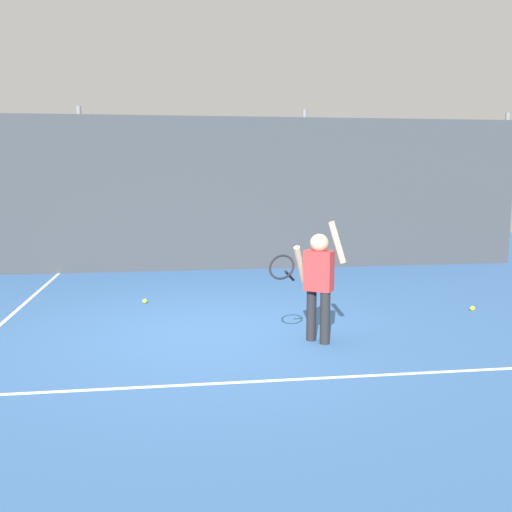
{
  "coord_description": "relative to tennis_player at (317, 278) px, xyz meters",
  "views": [
    {
      "loc": [
        -0.39,
        -6.47,
        1.86
      ],
      "look_at": [
        0.57,
        0.34,
        0.85
      ],
      "focal_mm": 40.05,
      "sensor_mm": 36.0,
      "label": 1
    }
  ],
  "objects": [
    {
      "name": "tennis_player",
      "position": [
        0.0,
        0.0,
        0.0
      ],
      "size": [
        0.89,
        0.53,
        1.35
      ],
      "rotation": [
        0.0,
        0.0,
        -0.59
      ],
      "color": "#232326",
      "rests_on": "ground"
    },
    {
      "name": "fence_post_2",
      "position": [
        0.97,
        4.99,
        0.8
      ],
      "size": [
        0.09,
        0.09,
        3.05
      ],
      "primitive_type": "cylinder",
      "color": "slate",
      "rests_on": "ground"
    },
    {
      "name": "court_line_baseline",
      "position": [
        -1.12,
        -1.1,
        -0.72
      ],
      "size": [
        9.0,
        0.05,
        0.0
      ],
      "primitive_type": "cube",
      "color": "white",
      "rests_on": "ground"
    },
    {
      "name": "tennis_ball_0",
      "position": [
        -1.98,
        2.19,
        -0.69
      ],
      "size": [
        0.07,
        0.07,
        0.07
      ],
      "primitive_type": "sphere",
      "color": "#CCE033",
      "rests_on": "ground"
    },
    {
      "name": "tennis_ball_2",
      "position": [
        2.45,
        1.11,
        -0.69
      ],
      "size": [
        0.07,
        0.07,
        0.07
      ],
      "primitive_type": "sphere",
      "color": "#CCE033",
      "rests_on": "ground"
    },
    {
      "name": "ground_plane",
      "position": [
        -1.12,
        0.52,
        -0.73
      ],
      "size": [
        20.0,
        20.0,
        0.0
      ],
      "primitive_type": "plane",
      "color": "#335B93"
    },
    {
      "name": "court_line_sideline",
      "position": [
        -3.68,
        1.52,
        -0.72
      ],
      "size": [
        0.05,
        9.0,
        0.0
      ],
      "primitive_type": "cube",
      "color": "white",
      "rests_on": "ground"
    },
    {
      "name": "fence_post_1",
      "position": [
        -3.21,
        4.99,
        0.8
      ],
      "size": [
        0.09,
        0.09,
        3.05
      ],
      "primitive_type": "cylinder",
      "color": "slate",
      "rests_on": "ground"
    },
    {
      "name": "fence_post_3",
      "position": [
        5.16,
        4.99,
        0.8
      ],
      "size": [
        0.09,
        0.09,
        3.05
      ],
      "primitive_type": "cylinder",
      "color": "slate",
      "rests_on": "ground"
    },
    {
      "name": "back_fence_windscreen",
      "position": [
        -1.12,
        4.93,
        0.72
      ],
      "size": [
        12.85,
        0.08,
        2.9
      ],
      "primitive_type": "cube",
      "color": "#383D42",
      "rests_on": "ground"
    }
  ]
}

